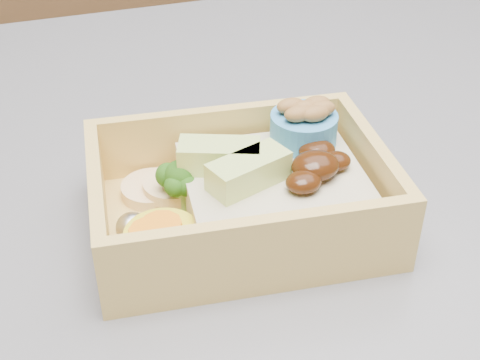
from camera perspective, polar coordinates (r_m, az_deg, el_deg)
name	(u,v)px	position (r m, az deg, el deg)	size (l,w,h in m)	color
bento_box	(249,192)	(0.38, 0.74, -1.07)	(0.17, 0.13, 0.06)	#DCB45B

